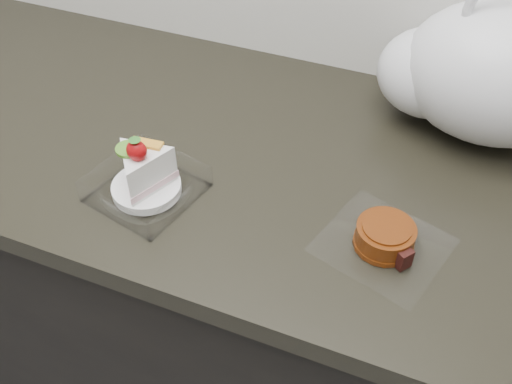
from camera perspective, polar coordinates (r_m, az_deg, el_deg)
name	(u,v)px	position (r m, az deg, el deg)	size (l,w,h in m)	color
counter	(215,289)	(1.34, -4.07, -9.61)	(2.04, 0.64, 0.90)	black
cake_tray	(145,179)	(0.90, -11.06, 1.32)	(0.18, 0.18, 0.12)	white
mooncake_wrap	(385,238)	(0.84, 12.79, -4.54)	(0.21, 0.20, 0.04)	white
plastic_bag	(485,73)	(1.04, 21.92, 11.03)	(0.39, 0.29, 0.29)	silver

